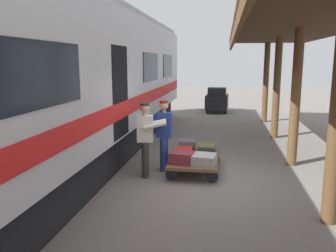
{
  "coord_description": "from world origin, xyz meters",
  "views": [
    {
      "loc": [
        -0.19,
        7.34,
        2.61
      ],
      "look_at": [
        1.08,
        -0.41,
        1.15
      ],
      "focal_mm": 37.16,
      "sensor_mm": 36.0,
      "label": 1
    }
  ],
  "objects_px": {
    "suitcase_black_hardshell": "(205,155)",
    "suitcase_maroon_trunk": "(186,149)",
    "suitcase_red_plastic": "(184,153)",
    "suitcase_slate_roller": "(187,143)",
    "luggage_cart": "(195,160)",
    "suitcase_olive_duffel": "(206,149)",
    "train_car": "(56,86)",
    "porter_by_door": "(146,137)",
    "suitcase_burgundy_valise": "(182,158)",
    "suitcase_gray_aluminum": "(204,159)",
    "baggage_tug": "(217,100)",
    "porter_in_overalls": "(163,133)"
  },
  "relations": [
    {
      "from": "suitcase_black_hardshell",
      "to": "suitcase_maroon_trunk",
      "type": "bearing_deg",
      "value": -44.56
    },
    {
      "from": "suitcase_red_plastic",
      "to": "suitcase_slate_roller",
      "type": "relative_size",
      "value": 1.43
    },
    {
      "from": "luggage_cart",
      "to": "suitcase_slate_roller",
      "type": "bearing_deg",
      "value": -64.96
    },
    {
      "from": "luggage_cart",
      "to": "suitcase_olive_duffel",
      "type": "height_order",
      "value": "suitcase_olive_duffel"
    },
    {
      "from": "train_car",
      "to": "suitcase_red_plastic",
      "type": "xyz_separation_m",
      "value": [
        -2.83,
        -0.71,
        -1.61
      ]
    },
    {
      "from": "porter_by_door",
      "to": "suitcase_burgundy_valise",
      "type": "bearing_deg",
      "value": -177.41
    },
    {
      "from": "luggage_cart",
      "to": "suitcase_burgundy_valise",
      "type": "height_order",
      "value": "suitcase_burgundy_valise"
    },
    {
      "from": "suitcase_gray_aluminum",
      "to": "porter_by_door",
      "type": "distance_m",
      "value": 1.4
    },
    {
      "from": "suitcase_red_plastic",
      "to": "suitcase_burgundy_valise",
      "type": "bearing_deg",
      "value": 90.0
    },
    {
      "from": "train_car",
      "to": "suitcase_black_hardshell",
      "type": "height_order",
      "value": "train_car"
    },
    {
      "from": "suitcase_black_hardshell",
      "to": "baggage_tug",
      "type": "distance_m",
      "value": 10.12
    },
    {
      "from": "suitcase_slate_roller",
      "to": "luggage_cart",
      "type": "bearing_deg",
      "value": 115.04
    },
    {
      "from": "suitcase_slate_roller",
      "to": "porter_by_door",
      "type": "xyz_separation_m",
      "value": [
        0.83,
        1.05,
        0.35
      ]
    },
    {
      "from": "train_car",
      "to": "suitcase_slate_roller",
      "type": "relative_size",
      "value": 44.17
    },
    {
      "from": "suitcase_black_hardshell",
      "to": "baggage_tug",
      "type": "xyz_separation_m",
      "value": [
        -0.03,
        -10.11,
        0.2
      ]
    },
    {
      "from": "suitcase_maroon_trunk",
      "to": "porter_in_overalls",
      "type": "distance_m",
      "value": 0.87
    },
    {
      "from": "train_car",
      "to": "suitcase_slate_roller",
      "type": "distance_m",
      "value": 3.44
    },
    {
      "from": "suitcase_burgundy_valise",
      "to": "suitcase_slate_roller",
      "type": "distance_m",
      "value": 1.02
    },
    {
      "from": "suitcase_maroon_trunk",
      "to": "suitcase_gray_aluminum",
      "type": "height_order",
      "value": "suitcase_gray_aluminum"
    },
    {
      "from": "suitcase_gray_aluminum",
      "to": "baggage_tug",
      "type": "bearing_deg",
      "value": -90.15
    },
    {
      "from": "luggage_cart",
      "to": "porter_by_door",
      "type": "height_order",
      "value": "porter_by_door"
    },
    {
      "from": "porter_in_overalls",
      "to": "porter_by_door",
      "type": "xyz_separation_m",
      "value": [
        0.3,
        0.54,
        0.0
      ]
    },
    {
      "from": "luggage_cart",
      "to": "porter_by_door",
      "type": "distance_m",
      "value": 1.35
    },
    {
      "from": "porter_in_overalls",
      "to": "porter_by_door",
      "type": "bearing_deg",
      "value": 61.06
    },
    {
      "from": "suitcase_olive_duffel",
      "to": "suitcase_black_hardshell",
      "type": "relative_size",
      "value": 1.01
    },
    {
      "from": "suitcase_red_plastic",
      "to": "porter_in_overalls",
      "type": "xyz_separation_m",
      "value": [
        0.51,
        -0.0,
        0.48
      ]
    },
    {
      "from": "porter_in_overalls",
      "to": "suitcase_red_plastic",
      "type": "bearing_deg",
      "value": 179.61
    },
    {
      "from": "train_car",
      "to": "suitcase_black_hardshell",
      "type": "relative_size",
      "value": 33.29
    },
    {
      "from": "luggage_cart",
      "to": "suitcase_gray_aluminum",
      "type": "relative_size",
      "value": 3.37
    },
    {
      "from": "suitcase_olive_duffel",
      "to": "baggage_tug",
      "type": "bearing_deg",
      "value": -90.17
    },
    {
      "from": "suitcase_red_plastic",
      "to": "porter_in_overalls",
      "type": "relative_size",
      "value": 0.35
    },
    {
      "from": "porter_in_overalls",
      "to": "luggage_cart",
      "type": "bearing_deg",
      "value": 179.74
    },
    {
      "from": "suitcase_olive_duffel",
      "to": "suitcase_gray_aluminum",
      "type": "xyz_separation_m",
      "value": [
        0.0,
        1.0,
        0.0
      ]
    },
    {
      "from": "luggage_cart",
      "to": "suitcase_gray_aluminum",
      "type": "height_order",
      "value": "suitcase_gray_aluminum"
    },
    {
      "from": "suitcase_olive_duffel",
      "to": "suitcase_burgundy_valise",
      "type": "distance_m",
      "value": 1.12
    },
    {
      "from": "suitcase_olive_duffel",
      "to": "suitcase_burgundy_valise",
      "type": "xyz_separation_m",
      "value": [
        0.51,
        1.0,
        0.02
      ]
    },
    {
      "from": "porter_by_door",
      "to": "suitcase_gray_aluminum",
      "type": "bearing_deg",
      "value": -178.4
    },
    {
      "from": "porter_by_door",
      "to": "baggage_tug",
      "type": "xyz_separation_m",
      "value": [
        -1.35,
        -10.65,
        -0.3
      ]
    },
    {
      "from": "suitcase_red_plastic",
      "to": "suitcase_black_hardshell",
      "type": "relative_size",
      "value": 1.08
    },
    {
      "from": "suitcase_black_hardshell",
      "to": "suitcase_burgundy_valise",
      "type": "bearing_deg",
      "value": 44.56
    },
    {
      "from": "baggage_tug",
      "to": "luggage_cart",
      "type": "bearing_deg",
      "value": 88.4
    },
    {
      "from": "suitcase_burgundy_valise",
      "to": "suitcase_black_hardshell",
      "type": "relative_size",
      "value": 0.95
    },
    {
      "from": "suitcase_red_plastic",
      "to": "porter_by_door",
      "type": "bearing_deg",
      "value": 33.44
    },
    {
      "from": "suitcase_red_plastic",
      "to": "suitcase_olive_duffel",
      "type": "distance_m",
      "value": 0.71
    },
    {
      "from": "suitcase_red_plastic",
      "to": "porter_by_door",
      "type": "distance_m",
      "value": 1.08
    },
    {
      "from": "suitcase_maroon_trunk",
      "to": "luggage_cart",
      "type": "bearing_deg",
      "value": 116.92
    },
    {
      "from": "train_car",
      "to": "porter_by_door",
      "type": "height_order",
      "value": "train_car"
    },
    {
      "from": "suitcase_red_plastic",
      "to": "suitcase_olive_duffel",
      "type": "xyz_separation_m",
      "value": [
        -0.51,
        -0.5,
        -0.0
      ]
    },
    {
      "from": "suitcase_olive_duffel",
      "to": "suitcase_slate_roller",
      "type": "bearing_deg",
      "value": -1.13
    },
    {
      "from": "luggage_cart",
      "to": "porter_in_overalls",
      "type": "relative_size",
      "value": 1.07
    }
  ]
}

